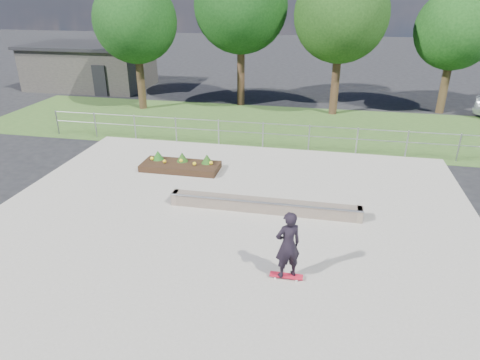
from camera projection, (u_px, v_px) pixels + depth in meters
name	position (u px, v px, depth m)	size (l,w,h in m)	color
ground	(223.00, 235.00, 12.24)	(120.00, 120.00, 0.00)	black
grass_verge	(273.00, 126.00, 22.09)	(30.00, 8.00, 0.02)	#304E1F
concrete_slab	(223.00, 234.00, 12.23)	(15.00, 15.00, 0.06)	gray
fence	(263.00, 132.00, 18.64)	(20.06, 0.06, 1.20)	gray
building	(91.00, 66.00, 30.29)	(8.40, 5.40, 3.00)	#2E2C29
tree_far_left	(135.00, 21.00, 23.36)	(4.55, 4.55, 7.15)	#312213
tree_mid_left	(241.00, 6.00, 23.84)	(5.25, 5.25, 8.25)	#372216
tree_mid_right	(341.00, 15.00, 22.10)	(4.90, 4.90, 7.70)	#342115
tree_far_right	(455.00, 30.00, 22.65)	(4.20, 4.20, 6.60)	#362615
grind_ledge	(264.00, 206.00, 13.36)	(6.00, 0.44, 0.43)	brown
planter_bed	(181.00, 165.00, 16.54)	(3.00, 1.20, 0.61)	black
skateboarder	(288.00, 245.00, 9.95)	(0.80, 0.66, 1.80)	white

